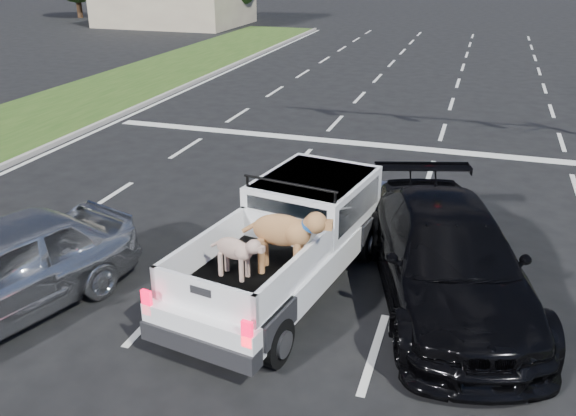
# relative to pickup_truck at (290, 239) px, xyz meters

# --- Properties ---
(ground) EXTENTS (160.00, 160.00, 0.00)m
(ground) POSITION_rel_pickup_truck_xyz_m (-0.01, -1.45, -0.89)
(ground) COLOR black
(ground) RESTS_ON ground
(road_markings) EXTENTS (17.75, 60.00, 0.01)m
(road_markings) POSITION_rel_pickup_truck_xyz_m (-0.01, 5.11, -0.88)
(road_markings) COLOR silver
(road_markings) RESTS_ON ground
(curb_left) EXTENTS (0.15, 60.00, 0.14)m
(curb_left) POSITION_rel_pickup_truck_xyz_m (-9.06, 4.55, -0.82)
(curb_left) COLOR gray
(curb_left) RESTS_ON ground
(pickup_truck) EXTENTS (2.64, 5.29, 1.89)m
(pickup_truck) POSITION_rel_pickup_truck_xyz_m (0.00, 0.00, 0.00)
(pickup_truck) COLOR black
(pickup_truck) RESTS_ON ground
(black_coupe) EXTENTS (3.66, 5.82, 1.57)m
(black_coupe) POSITION_rel_pickup_truck_xyz_m (2.57, 0.30, -0.11)
(black_coupe) COLOR black
(black_coupe) RESTS_ON ground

